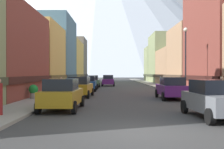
# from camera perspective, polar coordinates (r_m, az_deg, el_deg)

# --- Properties ---
(ground_plane) EXTENTS (400.00, 400.00, 0.00)m
(ground_plane) POSITION_cam_1_polar(r_m,az_deg,el_deg) (10.02, 5.44, -11.77)
(ground_plane) COLOR #3B3B3B
(sidewalk_left) EXTENTS (2.50, 100.00, 0.15)m
(sidewalk_left) POSITION_cam_1_polar(r_m,az_deg,el_deg) (45.10, -7.00, -2.27)
(sidewalk_left) COLOR gray
(sidewalk_left) RESTS_ON ground
(sidewalk_right) EXTENTS (2.50, 100.00, 0.15)m
(sidewalk_right) POSITION_cam_1_polar(r_m,az_deg,el_deg) (45.37, 8.90, -2.26)
(sidewalk_right) COLOR gray
(sidewalk_right) RESTS_ON ground
(storefront_left_2) EXTENTS (7.92, 9.86, 8.06)m
(storefront_left_2) POSITION_cam_1_polar(r_m,az_deg,el_deg) (35.63, -17.16, 3.16)
(storefront_left_2) COLOR #D8B259
(storefront_left_2) RESTS_ON ground
(storefront_left_3) EXTENTS (9.62, 11.22, 11.11)m
(storefront_left_3) POSITION_cam_1_polar(r_m,az_deg,el_deg) (46.57, -14.22, 4.33)
(storefront_left_3) COLOR slate
(storefront_left_3) RESTS_ON ground
(storefront_left_4) EXTENTS (10.28, 12.49, 8.72)m
(storefront_left_4) POSITION_cam_1_polar(r_m,az_deg,el_deg) (58.39, -11.66, 2.36)
(storefront_left_4) COLOR #D8B259
(storefront_left_4) RESTS_ON ground
(storefront_left_5) EXTENTS (8.52, 8.95, 10.61)m
(storefront_left_5) POSITION_cam_1_polar(r_m,az_deg,el_deg) (69.16, -9.13, 2.81)
(storefront_left_5) COLOR #66605B
(storefront_left_5) RESTS_ON ground
(storefront_right_2) EXTENTS (6.87, 9.65, 8.53)m
(storefront_right_2) POSITION_cam_1_polar(r_m,az_deg,el_deg) (40.25, 16.74, 3.16)
(storefront_right_2) COLOR tan
(storefront_right_2) RESTS_ON ground
(storefront_right_3) EXTENTS (8.40, 10.89, 6.32)m
(storefront_right_3) POSITION_cam_1_polar(r_m,az_deg,el_deg) (50.41, 14.12, 1.37)
(storefront_right_3) COLOR tan
(storefront_right_3) RESTS_ON ground
(storefront_right_4) EXTENTS (7.50, 10.55, 10.40)m
(storefront_right_4) POSITION_cam_1_polar(r_m,az_deg,el_deg) (60.95, 11.17, 3.05)
(storefront_right_4) COLOR #8C9966
(storefront_right_4) RESTS_ON ground
(storefront_right_5) EXTENTS (9.58, 8.13, 8.59)m
(storefront_right_5) POSITION_cam_1_polar(r_m,az_deg,el_deg) (70.70, 10.42, 1.95)
(storefront_right_5) COLOR #8C9966
(storefront_right_5) RESTS_ON ground
(car_left_0) EXTENTS (2.13, 4.43, 1.78)m
(car_left_0) POSITION_cam_1_polar(r_m,az_deg,el_deg) (15.93, -10.51, -4.01)
(car_left_0) COLOR #B28419
(car_left_0) RESTS_ON ground
(car_left_1) EXTENTS (2.22, 4.47, 1.78)m
(car_left_1) POSITION_cam_1_polar(r_m,az_deg,el_deg) (24.41, -6.93, -2.51)
(car_left_1) COLOR #B28419
(car_left_1) RESTS_ON ground
(car_left_2) EXTENTS (2.10, 4.42, 1.78)m
(car_left_2) POSITION_cam_1_polar(r_m,az_deg,el_deg) (32.64, -5.24, -1.80)
(car_left_2) COLOR #19478C
(car_left_2) RESTS_ON ground
(car_left_3) EXTENTS (2.16, 4.45, 1.78)m
(car_left_3) POSITION_cam_1_polar(r_m,az_deg,el_deg) (38.77, -4.46, -1.47)
(car_left_3) COLOR #265933
(car_left_3) RESTS_ON ground
(car_right_0) EXTENTS (2.25, 4.49, 1.78)m
(car_right_0) POSITION_cam_1_polar(r_m,az_deg,el_deg) (13.76, 20.09, -4.70)
(car_right_0) COLOR slate
(car_right_0) RESTS_ON ground
(car_right_1) EXTENTS (2.08, 4.41, 1.78)m
(car_right_1) POSITION_cam_1_polar(r_m,az_deg,el_deg) (22.72, 11.87, -2.72)
(car_right_1) COLOR #591E72
(car_right_1) RESTS_ON ground
(car_driving_0) EXTENTS (2.06, 4.40, 1.78)m
(car_driving_0) POSITION_cam_1_polar(r_m,az_deg,el_deg) (45.05, -1.07, -1.22)
(car_driving_0) COLOR #591E72
(car_driving_0) RESTS_ON ground
(potted_plant_0) EXTENTS (0.72, 0.72, 1.06)m
(potted_plant_0) POSITION_cam_1_polar(r_m,az_deg,el_deg) (22.02, -16.18, -3.27)
(potted_plant_0) COLOR gray
(potted_plant_0) RESTS_ON sidewalk_left
(pedestrian_0) EXTENTS (0.36, 0.36, 1.71)m
(pedestrian_0) POSITION_cam_1_polar(r_m,az_deg,el_deg) (19.58, 21.42, -3.09)
(pedestrian_0) COLOR brown
(pedestrian_0) RESTS_ON sidewalk_right
(pedestrian_2) EXTENTS (0.36, 0.36, 1.53)m
(pedestrian_2) POSITION_cam_1_polar(r_m,az_deg,el_deg) (29.11, -10.72, -2.16)
(pedestrian_2) COLOR navy
(pedestrian_2) RESTS_ON sidewalk_left
(streetlamp_right) EXTENTS (0.36, 0.36, 5.86)m
(streetlamp_right) POSITION_cam_1_polar(r_m,az_deg,el_deg) (24.66, 14.64, 4.69)
(streetlamp_right) COLOR black
(streetlamp_right) RESTS_ON sidewalk_right
(mountain_backdrop) EXTENTS (279.70, 279.70, 135.37)m
(mountain_backdrop) POSITION_cam_1_polar(r_m,az_deg,el_deg) (277.82, -2.58, 13.95)
(mountain_backdrop) COLOR silver
(mountain_backdrop) RESTS_ON ground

